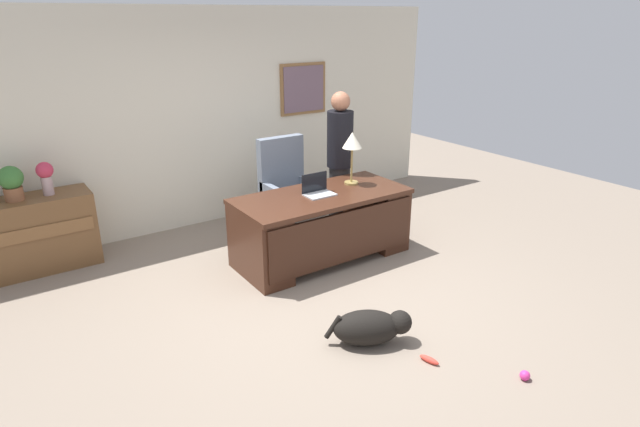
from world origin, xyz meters
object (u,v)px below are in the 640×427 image
dog_toy_ball (525,375)px  dog_toy_bone (429,360)px  credenza (26,236)px  vase_with_flowers (46,175)px  potted_plant (11,182)px  person_standing (340,161)px  dog_lying (371,327)px  armchair (288,193)px  desk_lamp (352,143)px  laptop (317,189)px  desk (323,224)px

dog_toy_ball → dog_toy_bone: size_ratio=0.46×
credenza → dog_toy_ball: credenza is taller
vase_with_flowers → potted_plant: potted_plant is taller
person_standing → dog_lying: 2.64m
armchair → desk_lamp: (0.42, -0.74, 0.71)m
credenza → vase_with_flowers: vase_with_flowers is taller
laptop → desk_lamp: 0.68m
dog_lying → laptop: bearing=70.9°
credenza → laptop: laptop is taller
desk → laptop: (-0.05, 0.05, 0.40)m
armchair → dog_lying: size_ratio=1.81×
armchair → dog_toy_ball: 3.51m
laptop → desk_lamp: (0.53, 0.09, 0.42)m
vase_with_flowers → dog_toy_ball: 4.94m
dog_lying → dog_toy_ball: bearing=-57.4°
dog_lying → laptop: size_ratio=2.07×
laptop → vase_with_flowers: bearing=148.7°
laptop → potted_plant: size_ratio=0.89×
desk_lamp → dog_toy_ball: (-0.43, -2.74, -1.20)m
potted_plant → dog_toy_bone: potted_plant is taller
desk → vase_with_flowers: (-2.47, 1.52, 0.61)m
desk_lamp → armchair: bearing=119.6°
armchair → person_standing: size_ratio=0.69×
desk → dog_toy_ball: (0.06, -2.60, -0.38)m
desk_lamp → vase_with_flowers: bearing=154.9°
desk → dog_lying: desk is taller
desk → vase_with_flowers: size_ratio=5.45×
desk → dog_lying: size_ratio=2.91×
dog_lying → dog_toy_ball: 1.23m
laptop → desk_lamp: size_ratio=0.53×
armchair → vase_with_flowers: 2.67m
laptop → dog_toy_ball: 2.76m
person_standing → vase_with_flowers: size_ratio=4.94×
armchair → laptop: 0.89m
armchair → vase_with_flowers: size_ratio=3.40×
person_standing → dog_lying: bearing=-120.3°
potted_plant → dog_toy_bone: (2.40, -3.57, -0.98)m
credenza → desk_lamp: size_ratio=2.28×
potted_plant → dog_toy_bone: 4.41m
vase_with_flowers → dog_toy_ball: size_ratio=4.54×
desk_lamp → credenza: bearing=157.0°
person_standing → desk_lamp: (-0.18, -0.47, 0.33)m
armchair → potted_plant: armchair is taller
armchair → person_standing: person_standing is taller
laptop → potted_plant: bearing=151.7°
credenza → dog_toy_bone: 4.30m
dog_toy_ball → dog_toy_bone: bearing=128.4°
desk_lamp → dog_lying: bearing=-122.6°
person_standing → potted_plant: (-3.46, 0.91, 0.10)m
dog_toy_bone → person_standing: bearing=68.3°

